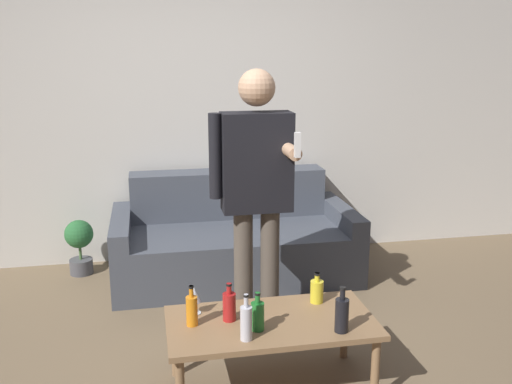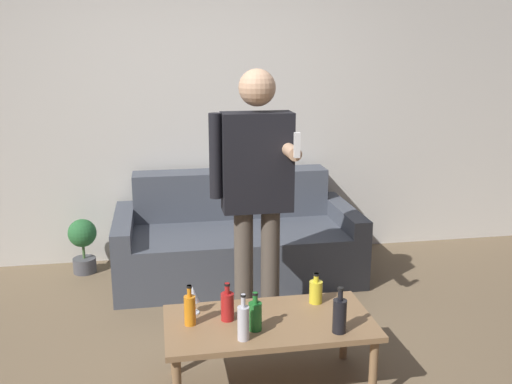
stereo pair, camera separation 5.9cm
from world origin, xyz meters
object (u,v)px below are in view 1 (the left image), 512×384
at_px(couch, 234,240).
at_px(person_standing_front, 256,183).
at_px(coffee_table, 271,327).
at_px(bottle_orange, 342,314).

xyz_separation_m(couch, person_standing_front, (-0.00, -0.96, 0.69)).
bearing_deg(coffee_table, bottle_orange, -29.99).
relative_size(coffee_table, person_standing_front, 0.65).
bearing_deg(person_standing_front, couch, 89.71).
bearing_deg(couch, person_standing_front, -90.29).
bearing_deg(couch, coffee_table, -91.90).
distance_m(coffee_table, person_standing_front, 0.91).
height_order(couch, bottle_orange, couch).
bearing_deg(coffee_table, couch, 88.10).
height_order(coffee_table, bottle_orange, bottle_orange).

